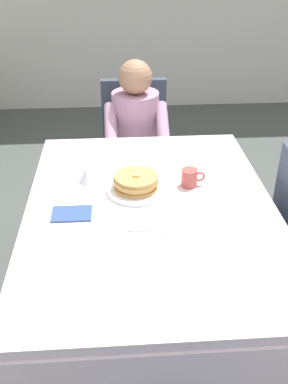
{
  "coord_description": "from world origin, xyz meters",
  "views": [
    {
      "loc": [
        -0.15,
        -1.63,
        1.79
      ],
      "look_at": [
        -0.03,
        0.04,
        0.79
      ],
      "focal_mm": 41.29,
      "sensor_mm": 36.0,
      "label": 1
    }
  ],
  "objects_px": {
    "fork_left_of_plate": "(96,194)",
    "knife_right_of_plate": "(178,191)",
    "syrup_pitcher": "(86,175)",
    "spoon_near_edge": "(147,231)",
    "dining_table_main": "(151,223)",
    "plate_breakfast": "(137,190)",
    "chair_diner": "(135,141)",
    "breakfast_stack": "(136,182)",
    "cup_coffee": "(190,178)",
    "diner_person": "(136,131)"
  },
  "relations": [
    {
      "from": "chair_diner",
      "to": "cup_coffee",
      "type": "bearing_deg",
      "value": 101.89
    },
    {
      "from": "chair_diner",
      "to": "breakfast_stack",
      "type": "xyz_separation_m",
      "value": [
        -0.05,
        -1.03,
        0.26
      ]
    },
    {
      "from": "chair_diner",
      "to": "knife_right_of_plate",
      "type": "bearing_deg",
      "value": 97.88
    },
    {
      "from": "diner_person",
      "to": "breakfast_stack",
      "type": "distance_m",
      "value": 0.89
    },
    {
      "from": "breakfast_stack",
      "to": "cup_coffee",
      "type": "distance_m",
      "value": 0.26
    },
    {
      "from": "chair_diner",
      "to": "spoon_near_edge",
      "type": "distance_m",
      "value": 1.37
    },
    {
      "from": "plate_breakfast",
      "to": "diner_person",
      "type": "bearing_deg",
      "value": 87.16
    },
    {
      "from": "syrup_pitcher",
      "to": "fork_left_of_plate",
      "type": "bearing_deg",
      "value": -69.52
    },
    {
      "from": "fork_left_of_plate",
      "to": "knife_right_of_plate",
      "type": "bearing_deg",
      "value": -86.26
    },
    {
      "from": "diner_person",
      "to": "knife_right_of_plate",
      "type": "height_order",
      "value": "diner_person"
    },
    {
      "from": "knife_right_of_plate",
      "to": "spoon_near_edge",
      "type": "distance_m",
      "value": 0.34
    },
    {
      "from": "chair_diner",
      "to": "cup_coffee",
      "type": "relative_size",
      "value": 8.23
    },
    {
      "from": "spoon_near_edge",
      "to": "knife_right_of_plate",
      "type": "bearing_deg",
      "value": 66.57
    },
    {
      "from": "diner_person",
      "to": "plate_breakfast",
      "type": "relative_size",
      "value": 4.0
    },
    {
      "from": "syrup_pitcher",
      "to": "spoon_near_edge",
      "type": "bearing_deg",
      "value": -58.29
    },
    {
      "from": "diner_person",
      "to": "cup_coffee",
      "type": "relative_size",
      "value": 9.91
    },
    {
      "from": "diner_person",
      "to": "syrup_pitcher",
      "type": "bearing_deg",
      "value": 70.28
    },
    {
      "from": "syrup_pitcher",
      "to": "knife_right_of_plate",
      "type": "relative_size",
      "value": 0.4
    },
    {
      "from": "diner_person",
      "to": "plate_breakfast",
      "type": "distance_m",
      "value": 0.89
    },
    {
      "from": "chair_diner",
      "to": "syrup_pitcher",
      "type": "height_order",
      "value": "chair_diner"
    },
    {
      "from": "fork_left_of_plate",
      "to": "knife_right_of_plate",
      "type": "distance_m",
      "value": 0.38
    },
    {
      "from": "chair_diner",
      "to": "syrup_pitcher",
      "type": "bearing_deg",
      "value": 73.37
    },
    {
      "from": "syrup_pitcher",
      "to": "knife_right_of_plate",
      "type": "xyz_separation_m",
      "value": [
        0.43,
        -0.12,
        -0.04
      ]
    },
    {
      "from": "dining_table_main",
      "to": "fork_left_of_plate",
      "type": "bearing_deg",
      "value": 155.44
    },
    {
      "from": "breakfast_stack",
      "to": "knife_right_of_plate",
      "type": "xyz_separation_m",
      "value": [
        0.19,
        -0.02,
        -0.05
      ]
    },
    {
      "from": "dining_table_main",
      "to": "cup_coffee",
      "type": "height_order",
      "value": "cup_coffee"
    },
    {
      "from": "breakfast_stack",
      "to": "spoon_near_edge",
      "type": "relative_size",
      "value": 1.4
    },
    {
      "from": "diner_person",
      "to": "plate_breakfast",
      "type": "bearing_deg",
      "value": 87.16
    },
    {
      "from": "dining_table_main",
      "to": "spoon_near_edge",
      "type": "bearing_deg",
      "value": -99.8
    },
    {
      "from": "breakfast_stack",
      "to": "spoon_near_edge",
      "type": "height_order",
      "value": "breakfast_stack"
    },
    {
      "from": "diner_person",
      "to": "cup_coffee",
      "type": "height_order",
      "value": "diner_person"
    },
    {
      "from": "chair_diner",
      "to": "breakfast_stack",
      "type": "distance_m",
      "value": 1.07
    },
    {
      "from": "dining_table_main",
      "to": "cup_coffee",
      "type": "distance_m",
      "value": 0.29
    },
    {
      "from": "breakfast_stack",
      "to": "syrup_pitcher",
      "type": "relative_size",
      "value": 2.62
    },
    {
      "from": "chair_diner",
      "to": "plate_breakfast",
      "type": "distance_m",
      "value": 1.06
    },
    {
      "from": "cup_coffee",
      "to": "knife_right_of_plate",
      "type": "bearing_deg",
      "value": -139.19
    },
    {
      "from": "cup_coffee",
      "to": "diner_person",
      "type": "bearing_deg",
      "value": 104.0
    },
    {
      "from": "plate_breakfast",
      "to": "fork_left_of_plate",
      "type": "bearing_deg",
      "value": -173.99
    },
    {
      "from": "chair_diner",
      "to": "spoon_near_edge",
      "type": "height_order",
      "value": "chair_diner"
    },
    {
      "from": "dining_table_main",
      "to": "plate_breakfast",
      "type": "relative_size",
      "value": 5.44
    },
    {
      "from": "breakfast_stack",
      "to": "knife_right_of_plate",
      "type": "relative_size",
      "value": 1.05
    },
    {
      "from": "breakfast_stack",
      "to": "spoon_near_edge",
      "type": "xyz_separation_m",
      "value": [
        0.03,
        -0.32,
        -0.05
      ]
    },
    {
      "from": "breakfast_stack",
      "to": "cup_coffee",
      "type": "xyz_separation_m",
      "value": [
        0.26,
        0.03,
        -0.01
      ]
    },
    {
      "from": "breakfast_stack",
      "to": "plate_breakfast",
      "type": "bearing_deg",
      "value": -48.77
    },
    {
      "from": "diner_person",
      "to": "syrup_pitcher",
      "type": "xyz_separation_m",
      "value": [
        -0.28,
        -0.78,
        0.11
      ]
    },
    {
      "from": "diner_person",
      "to": "breakfast_stack",
      "type": "bearing_deg",
      "value": 87.01
    },
    {
      "from": "plate_breakfast",
      "to": "knife_right_of_plate",
      "type": "relative_size",
      "value": 1.4
    },
    {
      "from": "breakfast_stack",
      "to": "fork_left_of_plate",
      "type": "xyz_separation_m",
      "value": [
        -0.19,
        -0.02,
        -0.05
      ]
    },
    {
      "from": "spoon_near_edge",
      "to": "cup_coffee",
      "type": "bearing_deg",
      "value": 62.58
    },
    {
      "from": "fork_left_of_plate",
      "to": "dining_table_main",
      "type": "bearing_deg",
      "value": -110.83
    }
  ]
}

